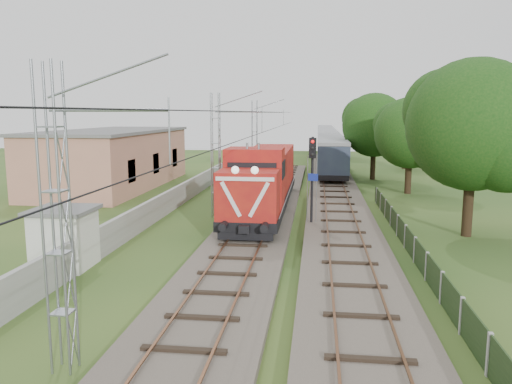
# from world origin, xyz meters

# --- Properties ---
(ground) EXTENTS (140.00, 140.00, 0.00)m
(ground) POSITION_xyz_m (0.00, 0.00, 0.00)
(ground) COLOR #26481B
(ground) RESTS_ON ground
(track_main) EXTENTS (4.20, 70.00, 0.45)m
(track_main) POSITION_xyz_m (0.00, 7.00, 0.18)
(track_main) COLOR #6B6054
(track_main) RESTS_ON ground
(track_side) EXTENTS (4.20, 80.00, 0.45)m
(track_side) POSITION_xyz_m (5.00, 20.00, 0.18)
(track_side) COLOR #6B6054
(track_side) RESTS_ON ground
(catenary) EXTENTS (3.31, 70.00, 8.00)m
(catenary) POSITION_xyz_m (-2.95, 12.00, 4.05)
(catenary) COLOR gray
(catenary) RESTS_ON ground
(boundary_wall) EXTENTS (0.25, 40.00, 1.50)m
(boundary_wall) POSITION_xyz_m (-6.50, 12.00, 0.75)
(boundary_wall) COLOR #9E9E99
(boundary_wall) RESTS_ON ground
(station_building) EXTENTS (8.40, 20.40, 5.22)m
(station_building) POSITION_xyz_m (-15.00, 24.00, 2.63)
(station_building) COLOR tan
(station_building) RESTS_ON ground
(fence) EXTENTS (0.12, 32.00, 1.20)m
(fence) POSITION_xyz_m (8.00, 3.00, 0.60)
(fence) COLOR black
(fence) RESTS_ON ground
(locomotive) EXTENTS (3.24, 18.48, 4.69)m
(locomotive) POSITION_xyz_m (0.00, 13.46, 2.38)
(locomotive) COLOR black
(locomotive) RESTS_ON ground
(coach_rake) EXTENTS (2.97, 66.21, 3.43)m
(coach_rake) POSITION_xyz_m (5.00, 58.75, 2.47)
(coach_rake) COLOR black
(coach_rake) RESTS_ON ground
(signal_post) EXTENTS (0.58, 0.46, 5.37)m
(signal_post) POSITION_xyz_m (3.24, 9.54, 3.69)
(signal_post) COLOR black
(signal_post) RESTS_ON ground
(relay_hut) EXTENTS (2.63, 2.63, 2.66)m
(relay_hut) POSITION_xyz_m (-7.40, 0.40, 1.34)
(relay_hut) COLOR silver
(relay_hut) RESTS_ON ground
(tree_a) EXTENTS (7.44, 7.09, 9.65)m
(tree_a) POSITION_xyz_m (11.87, 8.45, 6.02)
(tree_a) COLOR #322514
(tree_a) RESTS_ON ground
(tree_b) EXTENTS (6.21, 5.92, 8.05)m
(tree_b) POSITION_xyz_m (11.22, 23.18, 5.02)
(tree_b) COLOR #322514
(tree_b) RESTS_ON ground
(tree_c) EXTENTS (6.74, 6.42, 8.73)m
(tree_c) POSITION_xyz_m (9.25, 32.05, 5.45)
(tree_c) COLOR #322514
(tree_c) RESTS_ON ground
(tree_d) EXTENTS (5.87, 5.59, 7.61)m
(tree_d) POSITION_xyz_m (14.08, 42.60, 4.75)
(tree_d) COLOR #322514
(tree_d) RESTS_ON ground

